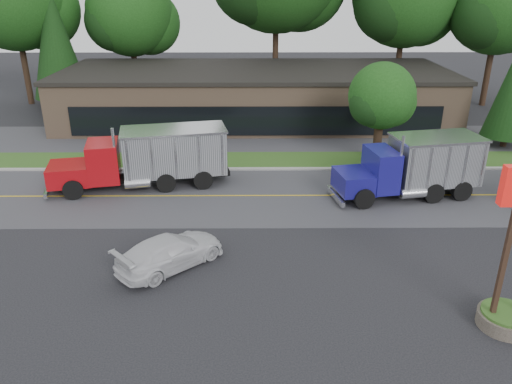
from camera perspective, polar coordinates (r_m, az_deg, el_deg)
ground at (r=20.12m, az=-5.32°, el=-10.71°), size 140.00×140.00×0.00m
road at (r=28.03m, az=-3.89°, el=-0.45°), size 60.00×8.00×0.02m
center_line at (r=28.03m, az=-3.89°, el=-0.45°), size 60.00×0.12×0.01m
curb at (r=31.92m, az=-3.47°, el=2.55°), size 60.00×0.30×0.12m
grass_verge at (r=33.61m, az=-3.32°, el=3.62°), size 60.00×3.40×0.03m
far_parking at (r=38.36m, az=-2.98°, el=6.10°), size 60.00×7.00×0.02m
strip_mall at (r=43.63m, az=-0.03°, el=10.92°), size 32.00×12.00×4.00m
tree_far_a at (r=53.37m, az=-25.74°, el=19.01°), size 10.30×9.70×14.69m
tree_far_b at (r=52.17m, az=-14.01°, el=18.88°), size 8.74×8.23×12.47m
tree_far_e at (r=52.84m, az=26.14°, el=18.42°), size 9.79×9.21×13.97m
evergreen_left at (r=50.16m, az=-21.96°, el=15.76°), size 4.95×4.95×11.24m
tree_verge at (r=33.54m, az=14.25°, el=10.26°), size 4.55×4.28×6.49m
dump_truck_red at (r=29.39m, az=-11.97°, el=4.01°), size 10.33×4.42×3.36m
dump_truck_blue at (r=28.77m, az=17.81°, el=2.94°), size 8.24×3.95×3.36m
rally_car at (r=21.30m, az=-9.74°, el=-6.72°), size 4.79×4.68×1.38m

